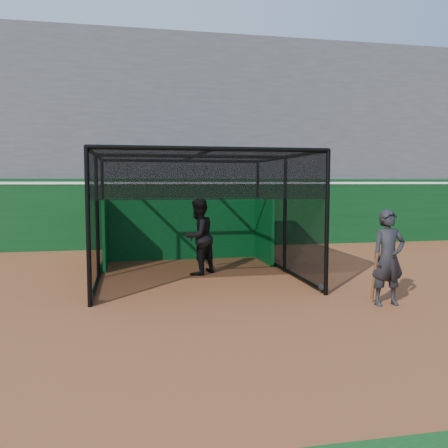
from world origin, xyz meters
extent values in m
plane|color=brown|center=(0.00, 0.00, 0.00)|extent=(120.00, 120.00, 0.00)
cube|color=#093513|center=(0.00, 8.50, 1.25)|extent=(50.00, 0.45, 2.50)
cube|color=white|center=(0.00, 8.50, 2.35)|extent=(50.00, 0.50, 0.08)
cube|color=#4C4C4F|center=(0.00, 12.38, 3.88)|extent=(50.00, 7.85, 7.75)
cube|color=#4C4C4F|center=(0.00, 15.80, 8.35)|extent=(50.00, 0.30, 1.20)
cube|color=#08501E|center=(0.07, 5.69, 0.95)|extent=(4.69, 0.10, 1.90)
cylinder|color=black|center=(-2.33, 0.59, 0.11)|extent=(0.08, 0.22, 0.22)
cylinder|color=black|center=(2.47, 0.59, 0.11)|extent=(0.08, 0.22, 0.22)
cylinder|color=black|center=(-2.33, 5.61, 0.11)|extent=(0.08, 0.22, 0.22)
cylinder|color=black|center=(2.47, 5.61, 0.11)|extent=(0.08, 0.22, 0.22)
imported|color=black|center=(0.17, 3.19, 0.98)|extent=(1.21, 1.19, 1.96)
imported|color=black|center=(3.31, -0.60, 0.93)|extent=(0.68, 0.46, 1.85)
cylinder|color=#593819|center=(3.06, -0.55, 0.55)|extent=(0.15, 0.37, 0.97)
camera|label=1|loc=(-1.58, -8.81, 2.37)|focal=38.00mm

